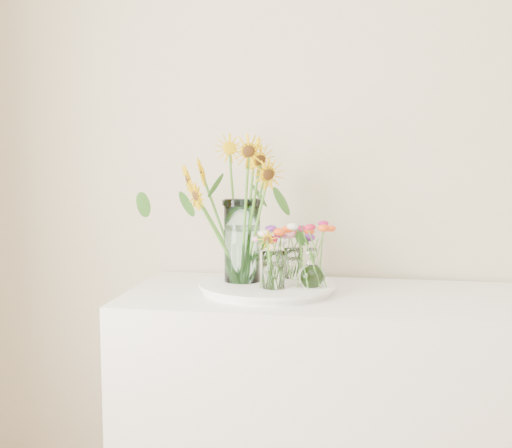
% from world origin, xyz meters
% --- Properties ---
extents(counter, '(1.40, 0.60, 0.90)m').
position_xyz_m(counter, '(-0.53, 1.93, 0.45)').
color(counter, white).
rests_on(counter, ground_plane).
extents(tray, '(0.44, 0.44, 0.02)m').
position_xyz_m(tray, '(-0.76, 1.94, 0.91)').
color(tray, white).
rests_on(tray, counter).
extents(mason_jar, '(0.15, 0.15, 0.29)m').
position_xyz_m(mason_jar, '(-0.85, 1.95, 1.07)').
color(mason_jar, '#B9ECEB').
rests_on(mason_jar, tray).
extents(sunflower_bouquet, '(0.78, 0.78, 0.53)m').
position_xyz_m(sunflower_bouquet, '(-0.85, 1.95, 1.19)').
color(sunflower_bouquet, '#DFAF04').
rests_on(sunflower_bouquet, tray).
extents(small_vase_a, '(0.08, 0.08, 0.13)m').
position_xyz_m(small_vase_a, '(-0.73, 1.86, 0.99)').
color(small_vase_a, white).
rests_on(small_vase_a, tray).
extents(wildflower_posy_a, '(0.18, 0.18, 0.22)m').
position_xyz_m(wildflower_posy_a, '(-0.73, 1.86, 1.03)').
color(wildflower_posy_a, '#F14F14').
rests_on(wildflower_posy_a, tray).
extents(small_vase_b, '(0.10, 0.10, 0.13)m').
position_xyz_m(small_vase_b, '(-0.61, 1.91, 0.99)').
color(small_vase_b, white).
rests_on(small_vase_b, tray).
extents(wildflower_posy_b, '(0.21, 0.21, 0.22)m').
position_xyz_m(wildflower_posy_b, '(-0.61, 1.91, 1.04)').
color(wildflower_posy_b, '#F14F14').
rests_on(wildflower_posy_b, tray).
extents(small_vase_c, '(0.07, 0.07, 0.11)m').
position_xyz_m(small_vase_c, '(-0.68, 2.03, 0.98)').
color(small_vase_c, white).
rests_on(small_vase_c, tray).
extents(wildflower_posy_c, '(0.19, 0.19, 0.20)m').
position_xyz_m(wildflower_posy_c, '(-0.68, 2.03, 1.03)').
color(wildflower_posy_c, '#F14F14').
rests_on(wildflower_posy_c, tray).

